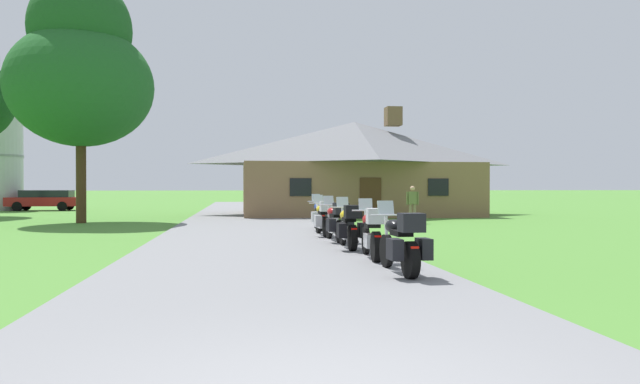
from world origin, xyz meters
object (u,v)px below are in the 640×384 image
object	(u,v)px
motorcycle_yellow_third_in_row	(349,227)
tree_left_near	(81,69)
motorcycle_red_fourth_in_row	(336,222)
parked_red_suv_far_left	(45,199)
motorcycle_yellow_fifth_in_row	(324,219)
motorcycle_black_nearest_to_camera	(402,244)
bystander_olive_shirt_near_lodge	(412,202)
motorcycle_red_second_in_row	(372,233)
motorcycle_blue_farthest_in_row	(320,215)

from	to	relation	value
motorcycle_yellow_third_in_row	tree_left_near	xyz separation A→B (m)	(-9.84, 13.03, 6.31)
motorcycle_red_fourth_in_row	parked_red_suv_far_left	world-z (taller)	parked_red_suv_far_left
motorcycle_yellow_fifth_in_row	motorcycle_black_nearest_to_camera	bearing A→B (deg)	-90.74
bystander_olive_shirt_near_lodge	parked_red_suv_far_left	bearing A→B (deg)	-28.83
motorcycle_yellow_third_in_row	tree_left_near	bearing A→B (deg)	127.45
motorcycle_yellow_third_in_row	motorcycle_black_nearest_to_camera	bearing A→B (deg)	-87.81
motorcycle_black_nearest_to_camera	tree_left_near	distance (m)	21.05
motorcycle_yellow_fifth_in_row	motorcycle_red_second_in_row	bearing A→B (deg)	-90.38
motorcycle_red_fourth_in_row	tree_left_near	distance (m)	16.03
bystander_olive_shirt_near_lodge	tree_left_near	size ratio (longest dim) A/B	0.15
motorcycle_black_nearest_to_camera	tree_left_near	xyz separation A→B (m)	(-9.98, 17.43, 6.31)
motorcycle_yellow_third_in_row	parked_red_suv_far_left	world-z (taller)	parked_red_suv_far_left
motorcycle_red_second_in_row	motorcycle_blue_farthest_in_row	bearing A→B (deg)	93.44
motorcycle_yellow_third_in_row	parked_red_suv_far_left	xyz separation A→B (m)	(-16.02, 27.74, 0.17)
bystander_olive_shirt_near_lodge	tree_left_near	xyz separation A→B (m)	(-14.72, 2.25, 5.99)
bystander_olive_shirt_near_lodge	parked_red_suv_far_left	distance (m)	26.92
motorcycle_black_nearest_to_camera	bystander_olive_shirt_near_lodge	world-z (taller)	bystander_olive_shirt_near_lodge
motorcycle_yellow_third_in_row	tree_left_near	distance (m)	17.51
tree_left_near	motorcycle_black_nearest_to_camera	bearing A→B (deg)	-60.21
motorcycle_yellow_fifth_in_row	bystander_olive_shirt_near_lodge	distance (m)	8.34
motorcycle_red_fourth_in_row	motorcycle_black_nearest_to_camera	bearing A→B (deg)	-93.48
motorcycle_yellow_fifth_in_row	motorcycle_blue_farthest_in_row	size ratio (longest dim) A/B	1.00
motorcycle_black_nearest_to_camera	parked_red_suv_far_left	xyz separation A→B (m)	(-16.16, 32.14, 0.17)
motorcycle_black_nearest_to_camera	bystander_olive_shirt_near_lodge	size ratio (longest dim) A/B	1.25
motorcycle_yellow_third_in_row	motorcycle_yellow_fifth_in_row	bearing A→B (deg)	91.44
motorcycle_red_fourth_in_row	motorcycle_blue_farthest_in_row	xyz separation A→B (m)	(0.13, 4.47, 0.00)
bystander_olive_shirt_near_lodge	parked_red_suv_far_left	world-z (taller)	bystander_olive_shirt_near_lodge
motorcycle_black_nearest_to_camera	motorcycle_blue_farthest_in_row	world-z (taller)	same
motorcycle_red_second_in_row	motorcycle_red_fourth_in_row	bearing A→B (deg)	95.01
motorcycle_red_second_in_row	motorcycle_red_fourth_in_row	world-z (taller)	same
motorcycle_red_second_in_row	parked_red_suv_far_left	size ratio (longest dim) A/B	0.45
motorcycle_yellow_fifth_in_row	parked_red_suv_far_left	bearing A→B (deg)	121.79
motorcycle_red_fourth_in_row	tree_left_near	bearing A→B (deg)	127.42
motorcycle_yellow_third_in_row	motorcycle_red_fourth_in_row	xyz separation A→B (m)	(0.02, 2.07, 0.00)
motorcycle_black_nearest_to_camera	tree_left_near	size ratio (longest dim) A/B	0.19
motorcycle_black_nearest_to_camera	tree_left_near	world-z (taller)	tree_left_near
tree_left_near	parked_red_suv_far_left	xyz separation A→B (m)	(-6.18, 14.71, -6.14)
motorcycle_yellow_third_in_row	motorcycle_blue_farthest_in_row	bearing A→B (deg)	89.14
motorcycle_red_second_in_row	motorcycle_yellow_third_in_row	xyz separation A→B (m)	(-0.12, 2.07, -0.01)
motorcycle_red_second_in_row	motorcycle_black_nearest_to_camera	bearing A→B (deg)	-85.94
motorcycle_black_nearest_to_camera	motorcycle_yellow_fifth_in_row	bearing A→B (deg)	89.22
bystander_olive_shirt_near_lodge	motorcycle_yellow_fifth_in_row	bearing A→B (deg)	63.78
parked_red_suv_far_left	motorcycle_red_second_in_row	bearing A→B (deg)	-152.48
motorcycle_blue_farthest_in_row	motorcycle_yellow_fifth_in_row	bearing A→B (deg)	-96.02
motorcycle_yellow_fifth_in_row	bystander_olive_shirt_near_lodge	bearing A→B (deg)	51.36
motorcycle_red_second_in_row	parked_red_suv_far_left	xyz separation A→B (m)	(-16.14, 29.81, 0.16)
bystander_olive_shirt_near_lodge	motorcycle_black_nearest_to_camera	bearing A→B (deg)	82.89
motorcycle_blue_farthest_in_row	bystander_olive_shirt_near_lodge	size ratio (longest dim) A/B	1.25
motorcycle_red_second_in_row	motorcycle_red_fourth_in_row	distance (m)	4.14
motorcycle_red_fourth_in_row	motorcycle_yellow_fifth_in_row	size ratio (longest dim) A/B	1.00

